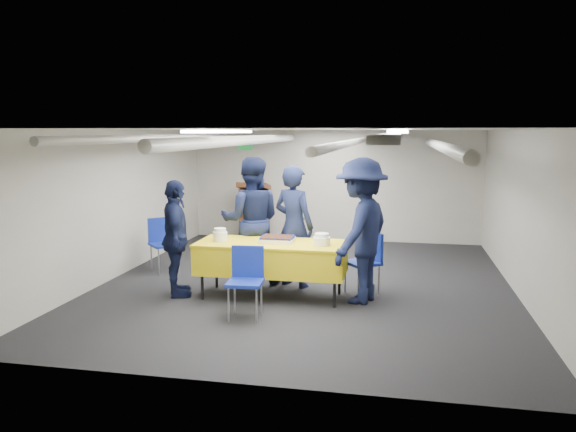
% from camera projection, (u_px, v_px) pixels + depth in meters
% --- Properties ---
extents(ground, '(7.00, 7.00, 0.00)m').
position_uv_depth(ground, '(306.00, 283.00, 8.49)').
color(ground, black).
rests_on(ground, ground).
extents(room_shell, '(6.00, 7.00, 2.30)m').
position_uv_depth(room_shell, '(317.00, 162.00, 8.59)').
color(room_shell, '#BCB7AA').
rests_on(room_shell, ground).
extents(serving_table, '(2.05, 0.85, 0.77)m').
position_uv_depth(serving_table, '(272.00, 257.00, 7.70)').
color(serving_table, black).
rests_on(serving_table, ground).
extents(sheet_cake, '(0.47, 0.36, 0.08)m').
position_uv_depth(sheet_cake, '(277.00, 239.00, 7.70)').
color(sheet_cake, white).
rests_on(sheet_cake, serving_table).
extents(plate_stack_left, '(0.20, 0.20, 0.18)m').
position_uv_depth(plate_stack_left, '(220.00, 235.00, 7.75)').
color(plate_stack_left, white).
rests_on(plate_stack_left, serving_table).
extents(plate_stack_right, '(0.23, 0.23, 0.16)m').
position_uv_depth(plate_stack_right, '(322.00, 240.00, 7.47)').
color(plate_stack_right, white).
rests_on(plate_stack_right, serving_table).
extents(podium, '(0.62, 0.53, 1.25)m').
position_uv_depth(podium, '(254.00, 212.00, 11.66)').
color(podium, brown).
rests_on(podium, ground).
extents(chair_near, '(0.45, 0.45, 0.87)m').
position_uv_depth(chair_near, '(246.00, 274.00, 6.90)').
color(chair_near, gray).
rests_on(chair_near, ground).
extents(chair_right, '(0.59, 0.59, 0.87)m').
position_uv_depth(chair_right, '(367.00, 256.00, 7.88)').
color(chair_right, gray).
rests_on(chair_right, ground).
extents(chair_left, '(0.59, 0.59, 0.87)m').
position_uv_depth(chair_left, '(163.00, 239.00, 9.18)').
color(chair_left, gray).
rests_on(chair_left, ground).
extents(sailor_a, '(0.77, 0.67, 1.79)m').
position_uv_depth(sailor_a, '(294.00, 226.00, 8.23)').
color(sailor_a, black).
rests_on(sailor_a, ground).
extents(sailor_b, '(1.04, 0.88, 1.90)m').
position_uv_depth(sailor_b, '(251.00, 220.00, 8.40)').
color(sailor_b, black).
rests_on(sailor_b, ground).
extents(sailor_c, '(0.74, 1.03, 1.62)m').
position_uv_depth(sailor_c, '(176.00, 239.00, 7.72)').
color(sailor_c, black).
rests_on(sailor_c, ground).
extents(sailor_d, '(1.10, 1.42, 1.94)m').
position_uv_depth(sailor_d, '(361.00, 231.00, 7.44)').
color(sailor_d, black).
rests_on(sailor_d, ground).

